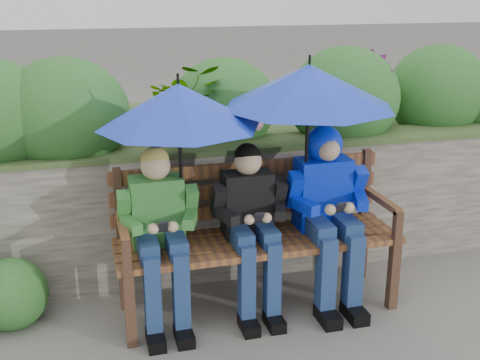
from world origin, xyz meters
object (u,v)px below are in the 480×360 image
object	(u,v)px
umbrella_right	(309,86)
park_bench	(255,226)
boy_left	(160,228)
boy_right	(328,201)
umbrella_left	(179,106)
boy_middle	(251,220)

from	to	relation	value
umbrella_right	park_bench	bearing A→B (deg)	174.55
park_bench	boy_left	size ratio (longest dim) A/B	1.62
boy_right	umbrella_right	world-z (taller)	umbrella_right
boy_right	umbrella_left	distance (m)	1.22
umbrella_left	umbrella_right	size ratio (longest dim) A/B	0.90
park_bench	umbrella_left	xyz separation A→B (m)	(-0.51, -0.03, 0.87)
umbrella_left	boy_right	bearing A→B (deg)	-3.18
park_bench	umbrella_left	bearing A→B (deg)	-176.45
boy_right	umbrella_right	xyz separation A→B (m)	(-0.15, 0.05, 0.78)
boy_left	boy_middle	size ratio (longest dim) A/B	1.02
boy_middle	boy_right	distance (m)	0.55
park_bench	umbrella_left	world-z (taller)	umbrella_left
park_bench	umbrella_left	size ratio (longest dim) A/B	1.85
park_bench	boy_middle	bearing A→B (deg)	-121.69
park_bench	boy_right	xyz separation A→B (m)	(0.49, -0.09, 0.17)
boy_left	umbrella_right	size ratio (longest dim) A/B	1.03
boy_left	boy_right	bearing A→B (deg)	0.37
boy_right	umbrella_right	size ratio (longest dim) A/B	1.08
boy_middle	park_bench	bearing A→B (deg)	58.31
boy_middle	boy_left	bearing A→B (deg)	-179.79
boy_middle	boy_right	world-z (taller)	boy_right
park_bench	umbrella_right	distance (m)	1.01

